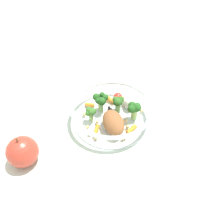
% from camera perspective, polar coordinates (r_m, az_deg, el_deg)
% --- Properties ---
extents(ground_plane, '(2.40, 2.40, 0.00)m').
position_cam_1_polar(ground_plane, '(0.64, -0.11, -1.16)').
color(ground_plane, silver).
extents(food_container, '(0.22, 0.22, 0.06)m').
position_cam_1_polar(food_container, '(0.61, 0.53, 0.04)').
color(food_container, white).
rests_on(food_container, ground_plane).
extents(loose_apple, '(0.07, 0.07, 0.08)m').
position_cam_1_polar(loose_apple, '(0.55, -21.84, -9.34)').
color(loose_apple, '#BC3828').
rests_on(loose_apple, ground_plane).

